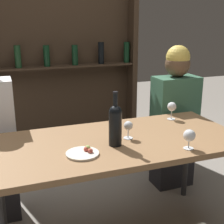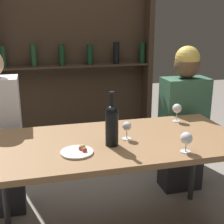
{
  "view_description": "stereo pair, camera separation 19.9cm",
  "coord_description": "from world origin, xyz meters",
  "px_view_note": "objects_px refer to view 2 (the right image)",
  "views": [
    {
      "loc": [
        -0.67,
        -1.7,
        1.46
      ],
      "look_at": [
        0.0,
        0.11,
        0.88
      ],
      "focal_mm": 50.0,
      "sensor_mm": 36.0,
      "label": 1
    },
    {
      "loc": [
        -0.48,
        -1.76,
        1.46
      ],
      "look_at": [
        0.0,
        0.11,
        0.88
      ],
      "focal_mm": 50.0,
      "sensor_mm": 36.0,
      "label": 2
    }
  ],
  "objects_px": {
    "wine_bottle": "(112,123)",
    "food_plate_0": "(78,151)",
    "wine_glass_2": "(127,127)",
    "seated_person_right": "(183,122)",
    "wine_glass_0": "(177,109)",
    "wine_glass_1": "(186,139)"
  },
  "relations": [
    {
      "from": "wine_bottle",
      "to": "food_plate_0",
      "type": "relative_size",
      "value": 1.76
    },
    {
      "from": "wine_glass_2",
      "to": "food_plate_0",
      "type": "distance_m",
      "value": 0.36
    },
    {
      "from": "wine_bottle",
      "to": "seated_person_right",
      "type": "distance_m",
      "value": 1.02
    },
    {
      "from": "food_plate_0",
      "to": "wine_glass_2",
      "type": "bearing_deg",
      "value": 22.89
    },
    {
      "from": "wine_glass_2",
      "to": "food_plate_0",
      "type": "xyz_separation_m",
      "value": [
        -0.33,
        -0.14,
        -0.07
      ]
    },
    {
      "from": "wine_glass_2",
      "to": "seated_person_right",
      "type": "xyz_separation_m",
      "value": [
        0.67,
        0.53,
        -0.19
      ]
    },
    {
      "from": "wine_glass_2",
      "to": "food_plate_0",
      "type": "relative_size",
      "value": 0.61
    },
    {
      "from": "food_plate_0",
      "to": "seated_person_right",
      "type": "bearing_deg",
      "value": 34.01
    },
    {
      "from": "seated_person_right",
      "to": "wine_glass_0",
      "type": "bearing_deg",
      "value": -125.94
    },
    {
      "from": "wine_glass_2",
      "to": "food_plate_0",
      "type": "bearing_deg",
      "value": -157.11
    },
    {
      "from": "wine_bottle",
      "to": "food_plate_0",
      "type": "xyz_separation_m",
      "value": [
        -0.21,
        -0.06,
        -0.13
      ]
    },
    {
      "from": "wine_glass_2",
      "to": "seated_person_right",
      "type": "distance_m",
      "value": 0.87
    },
    {
      "from": "wine_glass_2",
      "to": "seated_person_right",
      "type": "height_order",
      "value": "seated_person_right"
    },
    {
      "from": "wine_bottle",
      "to": "wine_glass_0",
      "type": "xyz_separation_m",
      "value": [
        0.58,
        0.32,
        -0.04
      ]
    },
    {
      "from": "wine_glass_0",
      "to": "wine_glass_1",
      "type": "relative_size",
      "value": 1.13
    },
    {
      "from": "wine_glass_0",
      "to": "wine_glass_2",
      "type": "height_order",
      "value": "wine_glass_0"
    },
    {
      "from": "wine_glass_0",
      "to": "wine_glass_1",
      "type": "bearing_deg",
      "value": -110.16
    },
    {
      "from": "wine_glass_1",
      "to": "food_plate_0",
      "type": "height_order",
      "value": "wine_glass_1"
    },
    {
      "from": "wine_bottle",
      "to": "wine_glass_2",
      "type": "xyz_separation_m",
      "value": [
        0.12,
        0.08,
        -0.06
      ]
    },
    {
      "from": "wine_bottle",
      "to": "wine_glass_0",
      "type": "distance_m",
      "value": 0.66
    },
    {
      "from": "wine_bottle",
      "to": "food_plate_0",
      "type": "distance_m",
      "value": 0.26
    },
    {
      "from": "wine_glass_0",
      "to": "wine_glass_1",
      "type": "xyz_separation_m",
      "value": [
        -0.19,
        -0.52,
        -0.02
      ]
    }
  ]
}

